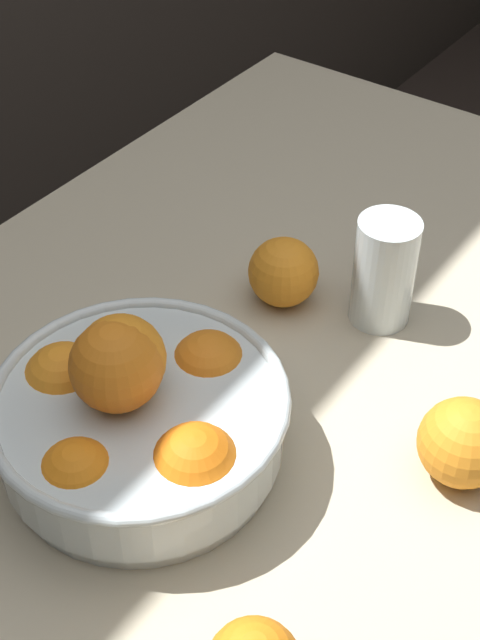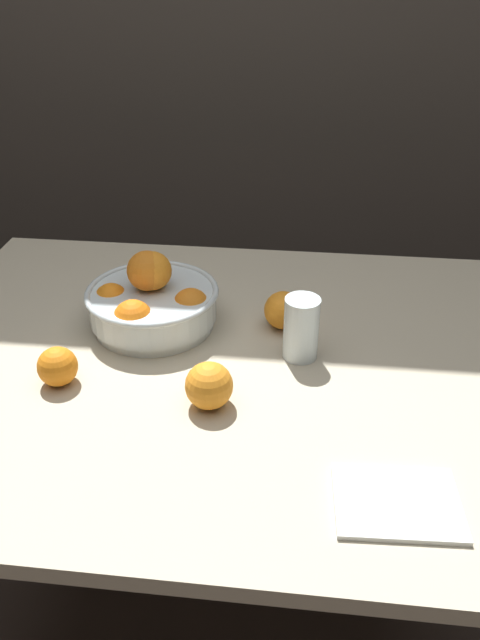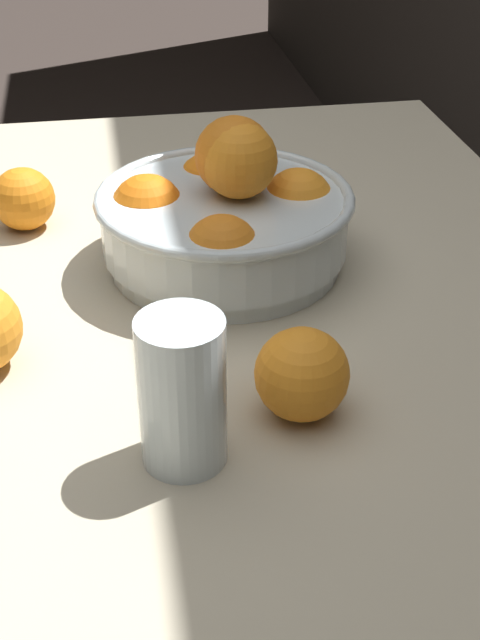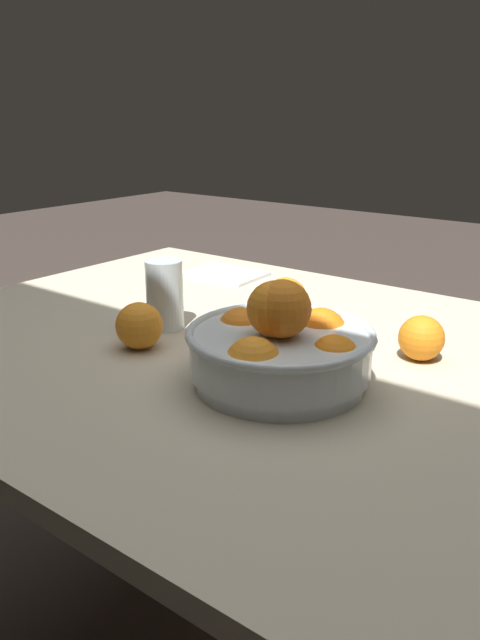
{
  "view_description": "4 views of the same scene",
  "coord_description": "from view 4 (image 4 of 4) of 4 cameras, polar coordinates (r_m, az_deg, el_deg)",
  "views": [
    {
      "loc": [
        -0.53,
        -0.28,
        1.41
      ],
      "look_at": [
        0.0,
        0.1,
        0.83
      ],
      "focal_mm": 50.0,
      "sensor_mm": 36.0,
      "label": 1
    },
    {
      "loc": [
        0.14,
        -0.95,
        1.45
      ],
      "look_at": [
        0.03,
        0.07,
        0.81
      ],
      "focal_mm": 35.0,
      "sensor_mm": 36.0,
      "label": 2
    },
    {
      "loc": [
        0.67,
        -0.02,
        1.23
      ],
      "look_at": [
        0.03,
        0.09,
        0.82
      ],
      "focal_mm": 50.0,
      "sensor_mm": 36.0,
      "label": 3
    },
    {
      "loc": [
        -0.6,
        0.78,
        1.14
      ],
      "look_at": [
        -0.03,
        0.04,
        0.83
      ],
      "focal_mm": 35.0,
      "sensor_mm": 36.0,
      "label": 4
    }
  ],
  "objects": [
    {
      "name": "dining_table",
      "position": [
        1.08,
        -0.13,
        -6.0
      ],
      "size": [
        1.24,
        0.96,
        0.77
      ],
      "color": "#B7AD93",
      "rests_on": "ground_plane"
    },
    {
      "name": "fruit_bowl",
      "position": [
        0.87,
        3.77,
        -2.55
      ],
      "size": [
        0.27,
        0.27,
        0.16
      ],
      "color": "silver",
      "rests_on": "dining_table"
    },
    {
      "name": "juice_glass",
      "position": [
        1.11,
        -6.88,
        2.0
      ],
      "size": [
        0.07,
        0.07,
        0.12
      ],
      "color": "#F4A314",
      "rests_on": "dining_table"
    },
    {
      "name": "orange_loose_near_bowl",
      "position": [
        1.02,
        -9.2,
        -0.52
      ],
      "size": [
        0.08,
        0.08,
        0.08
      ],
      "primitive_type": "sphere",
      "color": "orange",
      "rests_on": "dining_table"
    },
    {
      "name": "orange_loose_front",
      "position": [
        1.0,
        16.25,
        -1.59
      ],
      "size": [
        0.07,
        0.07,
        0.07
      ],
      "primitive_type": "sphere",
      "color": "orange",
      "rests_on": "dining_table"
    },
    {
      "name": "orange_loose_aside",
      "position": [
        1.15,
        3.97,
        1.94
      ],
      "size": [
        0.08,
        0.08,
        0.08
      ],
      "primitive_type": "sphere",
      "color": "orange",
      "rests_on": "dining_table"
    },
    {
      "name": "napkin",
      "position": [
        1.47,
        -1.42,
        4.2
      ],
      "size": [
        0.18,
        0.14,
        0.01
      ],
      "primitive_type": "cube",
      "rotation": [
        0.0,
        0.0,
        0.05
      ],
      "color": "white",
      "rests_on": "dining_table"
    }
  ]
}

